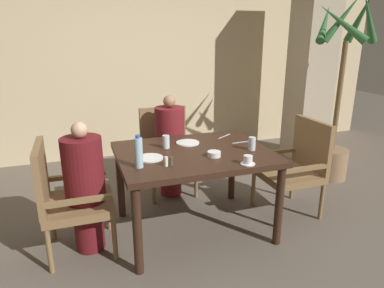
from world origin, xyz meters
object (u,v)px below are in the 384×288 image
(plate_main_right, at_px, (188,143))
(glass_tall_near, at_px, (252,144))
(plate_main_left, at_px, (150,158))
(potted_palm, at_px, (336,118))
(chair_left_side, at_px, (66,196))
(teacup_with_saucer, at_px, (248,161))
(diner_in_left_chair, at_px, (85,186))
(chair_right_side, at_px, (296,165))
(water_bottle, at_px, (139,152))
(glass_tall_mid, at_px, (166,142))
(chair_far_side, at_px, (167,148))
(diner_in_far_chair, at_px, (170,145))
(bowl_small, at_px, (214,154))

(plate_main_right, xyz_separation_m, glass_tall_near, (0.47, -0.37, 0.05))
(glass_tall_near, bearing_deg, plate_main_left, 175.38)
(potted_palm, relative_size, plate_main_left, 10.28)
(chair_left_side, height_order, teacup_with_saucer, chair_left_side)
(diner_in_left_chair, bearing_deg, glass_tall_near, -5.44)
(chair_right_side, height_order, plate_main_left, chair_right_side)
(chair_left_side, xyz_separation_m, plate_main_right, (1.10, 0.23, 0.27))
(water_bottle, distance_m, glass_tall_near, 1.03)
(diner_in_left_chair, height_order, glass_tall_mid, diner_in_left_chair)
(potted_palm, bearing_deg, glass_tall_mid, -169.05)
(water_bottle, bearing_deg, chair_right_side, 8.07)
(diner_in_left_chair, xyz_separation_m, chair_far_side, (0.93, 0.94, -0.06))
(chair_far_side, distance_m, water_bottle, 1.34)
(diner_in_far_chair, height_order, glass_tall_near, diner_in_far_chair)
(chair_right_side, distance_m, bowl_small, 1.03)
(chair_far_side, distance_m, plate_main_right, 0.76)
(teacup_with_saucer, bearing_deg, chair_right_side, 29.19)
(plate_main_left, distance_m, glass_tall_mid, 0.31)
(diner_in_left_chair, relative_size, potted_palm, 0.49)
(chair_right_side, relative_size, glass_tall_mid, 8.05)
(chair_far_side, relative_size, potted_palm, 0.42)
(bowl_small, xyz_separation_m, water_bottle, (-0.64, -0.04, 0.10))
(chair_right_side, xyz_separation_m, bowl_small, (-0.97, -0.19, 0.28))
(chair_right_side, distance_m, water_bottle, 1.67)
(chair_far_side, bearing_deg, glass_tall_near, -65.39)
(glass_tall_near, bearing_deg, plate_main_right, 142.11)
(glass_tall_near, height_order, glass_tall_mid, same)
(chair_left_side, xyz_separation_m, diner_in_far_chair, (1.08, 0.79, 0.08))
(plate_main_right, distance_m, glass_tall_near, 0.60)
(plate_main_left, height_order, glass_tall_near, glass_tall_near)
(chair_far_side, xyz_separation_m, potted_palm, (2.04, -0.35, 0.27))
(chair_left_side, relative_size, potted_palm, 0.42)
(chair_left_side, distance_m, diner_in_far_chair, 1.34)
(diner_in_left_chair, relative_size, plate_main_right, 5.05)
(teacup_with_saucer, bearing_deg, chair_left_side, 162.26)
(water_bottle, bearing_deg, teacup_with_saucer, -14.55)
(potted_palm, relative_size, glass_tall_mid, 19.08)
(chair_right_side, xyz_separation_m, plate_main_left, (-1.49, -0.06, 0.27))
(chair_left_side, relative_size, plate_main_left, 4.34)
(water_bottle, bearing_deg, chair_far_side, 65.86)
(potted_palm, bearing_deg, bowl_small, -157.86)
(glass_tall_near, bearing_deg, chair_far_side, 114.61)
(diner_in_far_chair, xyz_separation_m, teacup_with_saucer, (0.29, -1.23, 0.22))
(plate_main_left, bearing_deg, glass_tall_mid, 48.77)
(chair_left_side, xyz_separation_m, diner_in_left_chair, (0.15, 0.00, 0.06))
(chair_left_side, bearing_deg, chair_far_side, 41.06)
(diner_in_far_chair, bearing_deg, glass_tall_mid, -108.27)
(plate_main_right, bearing_deg, diner_in_left_chair, -166.24)
(diner_in_far_chair, distance_m, bowl_small, 1.01)
(chair_right_side, relative_size, glass_tall_near, 8.05)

